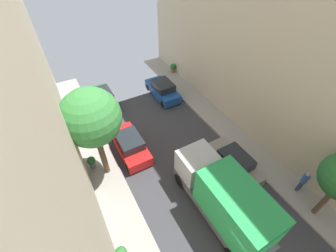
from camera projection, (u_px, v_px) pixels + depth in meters
sidewalk_right at (317, 213)px, 13.06m from camera, size 2.00×44.00×0.15m
parked_car_left_3 at (130, 145)px, 16.11m from camera, size 1.78×4.20×1.57m
parked_car_left_4 at (103, 99)px, 20.16m from camera, size 1.78×4.20×1.57m
parked_car_right_2 at (233, 163)px, 14.91m from camera, size 1.78×4.20×1.57m
parked_car_right_3 at (163, 90)px, 21.22m from camera, size 1.78×4.20×1.57m
delivery_truck at (224, 198)px, 11.90m from camera, size 2.26×6.60×3.38m
pedestrian at (303, 181)px, 13.49m from camera, size 0.40×0.36×1.72m
street_tree_0 at (91, 118)px, 11.87m from camera, size 3.31×3.31×6.46m
potted_plant_2 at (173, 67)px, 24.35m from camera, size 0.66×0.66×0.99m
potted_plant_3 at (92, 162)px, 15.04m from camera, size 0.55×0.55×0.94m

